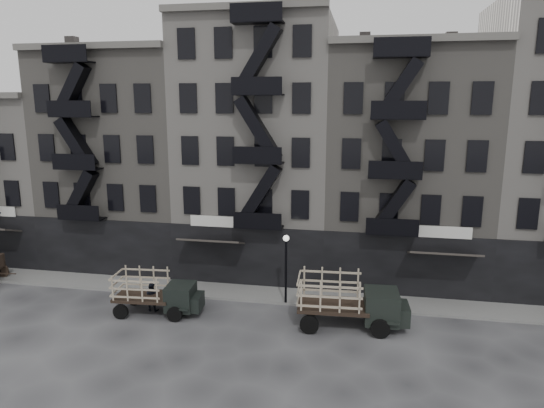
# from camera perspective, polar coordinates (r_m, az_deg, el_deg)

# --- Properties ---
(ground) EXTENTS (140.00, 140.00, 0.00)m
(ground) POSITION_cam_1_polar(r_m,az_deg,el_deg) (27.70, -5.57, -13.36)
(ground) COLOR #38383A
(ground) RESTS_ON ground
(sidewalk) EXTENTS (55.00, 2.50, 0.15)m
(sidewalk) POSITION_cam_1_polar(r_m,az_deg,el_deg) (30.97, -3.62, -10.33)
(sidewalk) COLOR slate
(sidewalk) RESTS_ON ground
(building_west) EXTENTS (10.00, 11.35, 13.20)m
(building_west) POSITION_cam_1_polar(r_m,az_deg,el_deg) (43.76, -27.90, 2.98)
(building_west) COLOR #B0AAA2
(building_west) RESTS_ON ground
(building_midwest) EXTENTS (10.00, 11.35, 16.20)m
(building_midwest) POSITION_cam_1_polar(r_m,az_deg,el_deg) (38.15, -16.23, 5.04)
(building_midwest) COLOR slate
(building_midwest) RESTS_ON ground
(building_center) EXTENTS (10.00, 11.35, 18.20)m
(building_center) POSITION_cam_1_polar(r_m,az_deg,el_deg) (34.70, -1.33, 6.52)
(building_center) COLOR #B0AAA2
(building_center) RESTS_ON ground
(building_mideast) EXTENTS (10.00, 11.35, 16.20)m
(building_mideast) POSITION_cam_1_polar(r_m,az_deg,el_deg) (34.18, 15.36, 4.32)
(building_mideast) COLOR slate
(building_mideast) RESTS_ON ground
(lamp_post) EXTENTS (0.36, 0.36, 4.28)m
(lamp_post) POSITION_cam_1_polar(r_m,az_deg,el_deg) (28.39, 1.65, -6.59)
(lamp_post) COLOR black
(lamp_post) RESTS_ON ground
(stake_truck_west) EXTENTS (5.04, 2.36, 2.47)m
(stake_truck_west) POSITION_cam_1_polar(r_m,az_deg,el_deg) (28.52, -13.55, -9.79)
(stake_truck_west) COLOR black
(stake_truck_west) RESTS_ON ground
(stake_truck_east) EXTENTS (5.89, 2.66, 2.90)m
(stake_truck_east) POSITION_cam_1_polar(r_m,az_deg,el_deg) (26.45, 9.04, -10.81)
(stake_truck_east) COLOR black
(stake_truck_east) RESTS_ON ground
(pedestrian_mid) EXTENTS (0.83, 0.65, 1.66)m
(pedestrian_mid) POSITION_cam_1_polar(r_m,az_deg,el_deg) (29.15, -13.99, -10.55)
(pedestrian_mid) COLOR black
(pedestrian_mid) RESTS_ON ground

